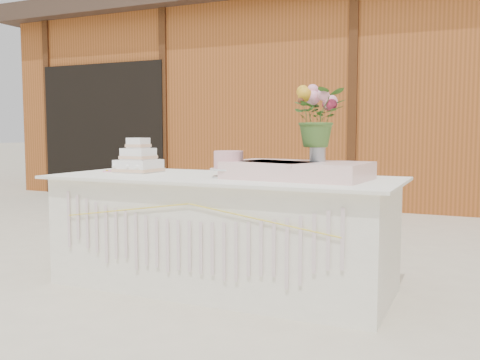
% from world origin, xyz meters
% --- Properties ---
extents(ground, '(80.00, 80.00, 0.00)m').
position_xyz_m(ground, '(0.00, 0.00, 0.00)').
color(ground, beige).
rests_on(ground, ground).
extents(barn, '(12.60, 4.60, 3.30)m').
position_xyz_m(barn, '(-0.01, 5.99, 1.68)').
color(barn, '#994D20').
rests_on(barn, ground).
extents(cake_table, '(2.40, 1.00, 0.77)m').
position_xyz_m(cake_table, '(0.00, -0.00, 0.39)').
color(cake_table, white).
rests_on(cake_table, ground).
extents(wedding_cake, '(0.29, 0.29, 0.26)m').
position_xyz_m(wedding_cake, '(-0.74, 0.07, 0.86)').
color(wedding_cake, white).
rests_on(wedding_cake, cake_table).
extents(pink_cake_stand, '(0.25, 0.25, 0.18)m').
position_xyz_m(pink_cake_stand, '(0.09, -0.09, 0.87)').
color(pink_cake_stand, silver).
rests_on(pink_cake_stand, cake_table).
extents(satin_runner, '(0.93, 0.59, 0.11)m').
position_xyz_m(satin_runner, '(0.54, 0.02, 0.83)').
color(satin_runner, beige).
rests_on(satin_runner, cake_table).
extents(flower_vase, '(0.10, 0.10, 0.14)m').
position_xyz_m(flower_vase, '(0.65, 0.09, 0.95)').
color(flower_vase, '#B7B7BC').
rests_on(flower_vase, satin_runner).
extents(bouquet, '(0.44, 0.42, 0.38)m').
position_xyz_m(bouquet, '(0.65, 0.09, 1.21)').
color(bouquet, '#406729').
rests_on(bouquet, flower_vase).
extents(loose_flowers, '(0.21, 0.34, 0.02)m').
position_xyz_m(loose_flowers, '(-0.95, 0.12, 0.78)').
color(loose_flowers, '#FF9BBC').
rests_on(loose_flowers, cake_table).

